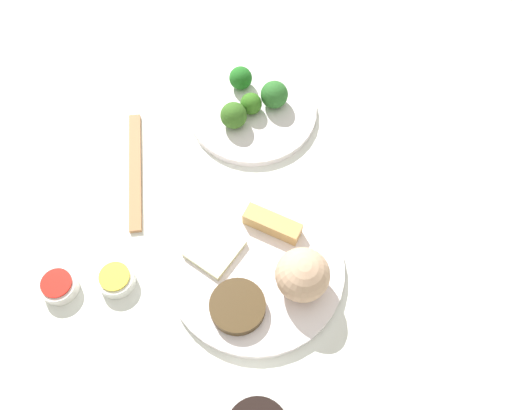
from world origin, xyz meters
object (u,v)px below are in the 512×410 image
Objects in this scene: sauce_ramekin_sweet_and_sour at (59,286)px; broccoli_plate at (253,111)px; main_plate at (257,269)px; chopsticks_pair at (135,170)px; sauce_ramekin_hot_mustard at (116,279)px.

broccoli_plate is at bearing -109.33° from sauce_ramekin_sweet_and_sour.
sauce_ramekin_sweet_and_sour reaches higher than main_plate.
sauce_ramekin_sweet_and_sour is 0.24× the size of chopsticks_pair.
main_plate is 4.83× the size of sauce_ramekin_sweet_and_sour.
main_plate is at bearing -153.33° from sauce_ramekin_hot_mustard.
sauce_ramekin_sweet_and_sour is 0.23m from chopsticks_pair.
sauce_ramekin_sweet_and_sour is at bearing 70.67° from broccoli_plate.
sauce_ramekin_hot_mustard is at bearing 26.67° from main_plate.
broccoli_plate is (0.12, -0.28, -0.00)m from main_plate.
sauce_ramekin_sweet_and_sour is (0.27, 0.14, 0.00)m from main_plate.
broccoli_plate is at bearing -100.73° from sauce_ramekin_hot_mustard.
broccoli_plate is 4.08× the size of sauce_ramekin_hot_mustard.
chopsticks_pair is (0.26, -0.09, -0.00)m from main_plate.
sauce_ramekin_hot_mustard is at bearing 79.27° from broccoli_plate.
broccoli_plate reaches higher than chopsticks_pair.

